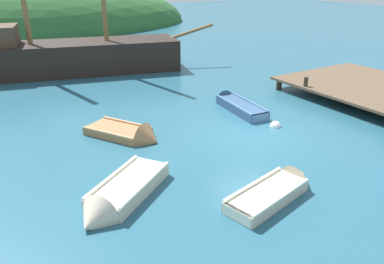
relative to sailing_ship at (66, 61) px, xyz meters
name	(u,v)px	position (x,y,z in m)	size (l,w,h in m)	color
ground_plane	(250,136)	(3.35, -13.39, -0.71)	(120.00, 120.00, 0.00)	#285B70
dock	(383,90)	(11.54, -13.39, -0.19)	(6.39, 8.84, 1.66)	brown
sailing_ship	(66,61)	(0.00, 0.00, 0.00)	(15.86, 6.53, 11.91)	black
rowboat_portside	(235,105)	(4.83, -10.55, -0.59)	(1.32, 3.74, 0.90)	#335175
rowboat_outer_left	(277,191)	(1.41, -16.90, -0.61)	(3.35, 1.64, 0.94)	beige
rowboat_outer_right	(131,136)	(-0.55, -11.16, -0.63)	(2.56, 3.19, 1.21)	#9E7047
rowboat_center	(119,198)	(-2.50, -14.95, -0.58)	(3.37, 2.84, 1.10)	beige
buoy_white	(275,126)	(4.85, -13.17, -0.71)	(0.44, 0.44, 0.44)	white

